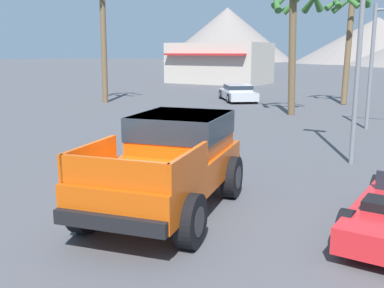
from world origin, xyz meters
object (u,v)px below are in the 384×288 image
parked_car_silver (238,92)px  palm_tree_leaning (349,16)px  orange_pickup_truck (172,157)px  palm_tree_tall (295,15)px  palm_tree_short (101,3)px  street_lamp_post (363,6)px

parked_car_silver → palm_tree_leaning: palm_tree_leaning is taller
parked_car_silver → orange_pickup_truck: bearing=-106.2°
palm_tree_tall → palm_tree_short: size_ratio=0.81×
street_lamp_post → palm_tree_tall: size_ratio=1.11×
street_lamp_post → palm_tree_tall: (-5.04, 9.04, 0.57)m
parked_car_silver → palm_tree_short: 10.46m
parked_car_silver → palm_tree_short: (-6.96, -5.37, 5.66)m
parked_car_silver → street_lamp_post: bearing=-91.3°
street_lamp_post → palm_tree_short: size_ratio=0.90×
orange_pickup_truck → parked_car_silver: 21.36m
orange_pickup_truck → palm_tree_leaning: bearing=81.4°
orange_pickup_truck → street_lamp_post: (2.37, 5.94, 3.39)m
parked_car_silver → street_lamp_post: 17.77m
parked_car_silver → palm_tree_leaning: bearing=-24.1°
street_lamp_post → palm_tree_short: (-17.40, 8.46, 1.74)m
street_lamp_post → parked_car_silver: bearing=127.1°
parked_car_silver → palm_tree_leaning: (6.54, 1.67, 4.78)m
palm_tree_short → parked_car_silver: bearing=37.7°
street_lamp_post → palm_tree_leaning: street_lamp_post is taller
street_lamp_post → palm_tree_tall: 10.36m
parked_car_silver → palm_tree_short: palm_tree_short is taller
palm_tree_tall → palm_tree_leaning: 6.56m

